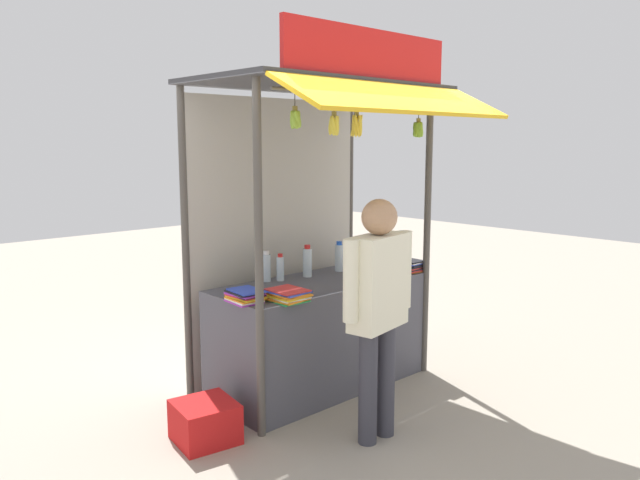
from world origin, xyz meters
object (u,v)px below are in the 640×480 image
water_bottle_back_right (280,268)px  magazine_stack_left (245,296)px  water_bottle_mid_left (266,267)px  magazine_stack_mid_right (287,295)px  banana_bunch_inner_right (334,125)px  vendor_person (378,298)px  water_bottle_front_left (307,262)px  plastic_crate (205,422)px  banana_bunch_inner_left (418,129)px  banana_bunch_rightmost (295,119)px  banana_bunch_leftmost (357,125)px  water_bottle_far_left (339,257)px  magazine_stack_far_right (407,265)px

water_bottle_back_right → magazine_stack_left: 0.75m
water_bottle_mid_left → magazine_stack_left: water_bottle_mid_left is taller
magazine_stack_mid_right → banana_bunch_inner_right: 1.28m
vendor_person → water_bottle_mid_left: bearing=-102.1°
water_bottle_front_left → water_bottle_back_right: (-0.27, 0.04, -0.02)m
vendor_person → plastic_crate: bearing=-51.4°
water_bottle_front_left → magazine_stack_mid_right: size_ratio=0.90×
banana_bunch_inner_left → banana_bunch_rightmost: same height
magazine_stack_left → water_bottle_back_right: bearing=30.3°
magazine_stack_mid_right → plastic_crate: 1.06m
water_bottle_back_right → banana_bunch_rightmost: bearing=-122.1°
water_bottle_mid_left → banana_bunch_leftmost: (0.24, -0.79, 1.16)m
water_bottle_mid_left → water_bottle_far_left: bearing=-9.2°
water_bottle_mid_left → water_bottle_front_left: bearing=-14.3°
water_bottle_mid_left → water_bottle_front_left: (0.37, -0.10, 0.01)m
water_bottle_far_left → plastic_crate: bearing=-167.5°
water_bottle_far_left → banana_bunch_rightmost: bearing=-148.4°
magazine_stack_mid_right → water_bottle_mid_left: bearing=64.9°
banana_bunch_leftmost → vendor_person: (-0.29, -0.49, -1.17)m
banana_bunch_rightmost → plastic_crate: banana_bunch_rightmost is taller
water_bottle_mid_left → banana_bunch_inner_left: 1.69m
magazine_stack_left → magazine_stack_far_right: 1.73m
magazine_stack_mid_right → banana_bunch_rightmost: bearing=-111.9°
water_bottle_mid_left → vendor_person: (-0.05, -1.28, -0.02)m
banana_bunch_inner_left → magazine_stack_mid_right: bearing=171.8°
banana_bunch_inner_right → vendor_person: 1.27m
magazine_stack_far_right → banana_bunch_inner_left: size_ratio=0.95×
water_bottle_far_left → magazine_stack_left: 1.32m
magazine_stack_mid_right → vendor_person: bearing=-70.4°
banana_bunch_inner_left → magazine_stack_left: bearing=166.7°
water_bottle_far_left → banana_bunch_inner_right: banana_bunch_inner_right is taller
magazine_stack_mid_right → banana_bunch_inner_left: (1.26, -0.18, 1.22)m
magazine_stack_mid_right → plastic_crate: (-0.66, 0.12, -0.82)m
banana_bunch_inner_right → water_bottle_front_left: bearing=62.4°
magazine_stack_far_right → banana_bunch_inner_left: (-0.21, -0.25, 1.20)m
water_bottle_back_right → magazine_stack_left: (-0.64, -0.38, -0.06)m
banana_bunch_leftmost → vendor_person: bearing=-120.4°
water_bottle_far_left → water_bottle_front_left: bearing=176.2°
water_bottle_front_left → plastic_crate: 1.65m
magazine_stack_left → plastic_crate: 0.92m
plastic_crate → magazine_stack_left: bearing=8.1°
magazine_stack_far_right → plastic_crate: 2.29m
banana_bunch_leftmost → water_bottle_front_left: bearing=79.4°
water_bottle_far_left → banana_bunch_rightmost: size_ratio=1.10×
banana_bunch_inner_left → plastic_crate: bearing=171.1°
magazine_stack_left → water_bottle_front_left: bearing=20.3°
banana_bunch_rightmost → plastic_crate: bearing=152.7°
banana_bunch_rightmost → vendor_person: size_ratio=0.15×
magazine_stack_left → banana_bunch_leftmost: size_ratio=0.93×
magazine_stack_left → banana_bunch_inner_left: banana_bunch_inner_left is taller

